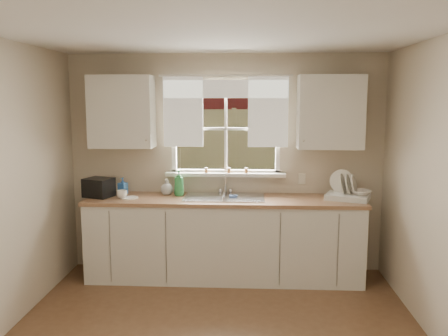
# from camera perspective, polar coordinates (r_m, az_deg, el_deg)

# --- Properties ---
(room_walls) EXTENTS (3.62, 4.02, 2.50)m
(room_walls) POSITION_cam_1_polar(r_m,az_deg,el_deg) (3.45, -1.51, -4.40)
(room_walls) COLOR beige
(room_walls) RESTS_ON ground
(ceiling) EXTENTS (3.60, 4.00, 0.02)m
(ceiling) POSITION_cam_1_polar(r_m,az_deg,el_deg) (3.46, -1.51, 16.68)
(ceiling) COLOR silver
(ceiling) RESTS_ON room_walls
(window) EXTENTS (1.38, 0.16, 1.06)m
(window) POSITION_cam_1_polar(r_m,az_deg,el_deg) (5.45, 0.20, 2.99)
(window) COLOR white
(window) RESTS_ON room_walls
(curtains) EXTENTS (1.50, 0.03, 0.81)m
(curtains) POSITION_cam_1_polar(r_m,az_deg,el_deg) (5.37, 0.17, 7.70)
(curtains) COLOR white
(curtains) RESTS_ON room_walls
(base_cabinets) EXTENTS (3.00, 0.62, 0.87)m
(base_cabinets) POSITION_cam_1_polar(r_m,az_deg,el_deg) (5.34, 0.02, -8.63)
(base_cabinets) COLOR silver
(base_cabinets) RESTS_ON ground
(countertop) EXTENTS (3.04, 0.65, 0.04)m
(countertop) POSITION_cam_1_polar(r_m,az_deg,el_deg) (5.22, 0.02, -3.86)
(countertop) COLOR #976C4B
(countertop) RESTS_ON base_cabinets
(upper_cabinet_left) EXTENTS (0.70, 0.33, 0.80)m
(upper_cabinet_left) POSITION_cam_1_polar(r_m,az_deg,el_deg) (5.43, -12.19, 6.64)
(upper_cabinet_left) COLOR silver
(upper_cabinet_left) RESTS_ON room_walls
(upper_cabinet_right) EXTENTS (0.70, 0.33, 0.80)m
(upper_cabinet_right) POSITION_cam_1_polar(r_m,az_deg,el_deg) (5.32, 12.66, 6.59)
(upper_cabinet_right) COLOR silver
(upper_cabinet_right) RESTS_ON room_walls
(wall_outlet) EXTENTS (0.08, 0.01, 0.12)m
(wall_outlet) POSITION_cam_1_polar(r_m,az_deg,el_deg) (5.51, 9.36, -1.31)
(wall_outlet) COLOR beige
(wall_outlet) RESTS_ON room_walls
(sill_jars) EXTENTS (0.50, 0.04, 0.06)m
(sill_jars) POSITION_cam_1_polar(r_m,az_deg,el_deg) (5.43, 0.37, -0.28)
(sill_jars) COLOR brown
(sill_jars) RESTS_ON window
(backyard) EXTENTS (20.00, 10.00, 6.13)m
(backyard) POSITION_cam_1_polar(r_m,az_deg,el_deg) (11.93, 4.67, 15.44)
(backyard) COLOR #335421
(backyard) RESTS_ON ground
(sink) EXTENTS (0.88, 0.52, 0.40)m
(sink) POSITION_cam_1_polar(r_m,az_deg,el_deg) (5.27, 0.04, -4.34)
(sink) COLOR #B7B7BC
(sink) RESTS_ON countertop
(dish_rack) EXTENTS (0.54, 0.48, 0.31)m
(dish_rack) POSITION_cam_1_polar(r_m,az_deg,el_deg) (5.33, 14.63, -2.95)
(dish_rack) COLOR white
(dish_rack) RESTS_ON countertop
(bowl) EXTENTS (0.27, 0.27, 0.05)m
(bowl) POSITION_cam_1_polar(r_m,az_deg,el_deg) (5.30, 16.08, -2.84)
(bowl) COLOR white
(bowl) RESTS_ON dish_rack
(soap_bottle_a) EXTENTS (0.15, 0.15, 0.29)m
(soap_bottle_a) POSITION_cam_1_polar(r_m,az_deg,el_deg) (5.35, -5.44, -1.79)
(soap_bottle_a) COLOR #2C8743
(soap_bottle_a) RESTS_ON countertop
(soap_bottle_b) EXTENTS (0.11, 0.11, 0.19)m
(soap_bottle_b) POSITION_cam_1_polar(r_m,az_deg,el_deg) (5.54, -12.08, -2.11)
(soap_bottle_b) COLOR #3675CD
(soap_bottle_b) RESTS_ON countertop
(soap_bottle_c) EXTENTS (0.19, 0.19, 0.18)m
(soap_bottle_c) POSITION_cam_1_polar(r_m,az_deg,el_deg) (5.43, -6.90, -2.26)
(soap_bottle_c) COLOR beige
(soap_bottle_c) RESTS_ON countertop
(saucer) EXTENTS (0.19, 0.19, 0.01)m
(saucer) POSITION_cam_1_polar(r_m,az_deg,el_deg) (5.32, -11.29, -3.53)
(saucer) COLOR white
(saucer) RESTS_ON countertop
(cup) EXTENTS (0.14, 0.14, 0.09)m
(cup) POSITION_cam_1_polar(r_m,az_deg,el_deg) (5.31, -12.19, -3.12)
(cup) COLOR white
(cup) RESTS_ON countertop
(black_appliance) EXTENTS (0.35, 0.33, 0.21)m
(black_appliance) POSITION_cam_1_polar(r_m,az_deg,el_deg) (5.46, -14.83, -2.28)
(black_appliance) COLOR black
(black_appliance) RESTS_ON countertop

